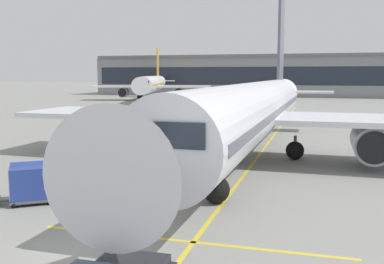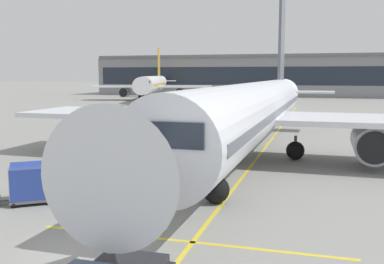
% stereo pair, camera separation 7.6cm
% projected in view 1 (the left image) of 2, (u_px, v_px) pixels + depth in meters
% --- Properties ---
extents(ground_plane, '(600.00, 600.00, 0.00)m').
position_uv_depth(ground_plane, '(73.00, 253.00, 15.42)').
color(ground_plane, gray).
extents(parked_airplane, '(35.22, 45.38, 15.03)m').
position_uv_depth(parked_airplane, '(254.00, 110.00, 31.77)').
color(parked_airplane, silver).
rests_on(parked_airplane, ground).
extents(belt_loader, '(4.61, 4.41, 3.37)m').
position_uv_depth(belt_loader, '(157.00, 169.00, 24.78)').
color(belt_loader, gold).
rests_on(belt_loader, ground).
extents(baggage_cart_lead, '(2.68, 2.47, 1.91)m').
position_uv_depth(baggage_cart_lead, '(91.00, 178.00, 22.27)').
color(baggage_cart_lead, '#515156').
rests_on(baggage_cart_lead, ground).
extents(baggage_cart_second, '(2.68, 2.47, 1.91)m').
position_uv_depth(baggage_cart_second, '(31.00, 182.00, 21.35)').
color(baggage_cart_second, '#515156').
rests_on(baggage_cart_second, ground).
extents(ground_crew_by_loader, '(0.37, 0.53, 1.74)m').
position_uv_depth(ground_crew_by_loader, '(114.00, 168.00, 24.46)').
color(ground_crew_by_loader, '#514C42').
rests_on(ground_crew_by_loader, ground).
extents(ground_crew_by_carts, '(0.40, 0.51, 1.74)m').
position_uv_depth(ground_crew_by_carts, '(86.00, 170.00, 24.00)').
color(ground_crew_by_carts, '#333847').
rests_on(ground_crew_by_carts, ground).
extents(ground_crew_marshaller, '(0.41, 0.49, 1.74)m').
position_uv_depth(ground_crew_marshaller, '(155.00, 171.00, 23.80)').
color(ground_crew_marshaller, '#514C42').
rests_on(ground_crew_marshaller, ground).
extents(ground_crew_wingwalker, '(0.32, 0.56, 1.74)m').
position_uv_depth(ground_crew_wingwalker, '(115.00, 175.00, 22.78)').
color(ground_crew_wingwalker, black).
rests_on(ground_crew_wingwalker, ground).
extents(safety_cone_engine_keepout, '(0.61, 0.61, 0.69)m').
position_uv_depth(safety_cone_engine_keepout, '(168.00, 152.00, 33.22)').
color(safety_cone_engine_keepout, black).
rests_on(safety_cone_engine_keepout, ground).
extents(apron_guidance_line_lead_in, '(0.20, 110.00, 0.01)m').
position_uv_depth(apron_guidance_line_lead_in, '(254.00, 162.00, 31.38)').
color(apron_guidance_line_lead_in, yellow).
rests_on(apron_guidance_line_lead_in, ground).
extents(apron_guidance_line_stop_bar, '(12.00, 0.20, 0.01)m').
position_uv_depth(apron_guidance_line_stop_bar, '(189.00, 242.00, 16.42)').
color(apron_guidance_line_stop_bar, yellow).
rests_on(apron_guidance_line_stop_bar, ground).
extents(terminal_building, '(97.24, 21.35, 11.50)m').
position_uv_depth(terminal_building, '(265.00, 76.00, 129.73)').
color(terminal_building, gray).
rests_on(terminal_building, ground).
extents(distant_airplane, '(28.55, 37.38, 12.95)m').
position_uv_depth(distant_airplane, '(151.00, 85.00, 105.08)').
color(distant_airplane, white).
rests_on(distant_airplane, ground).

